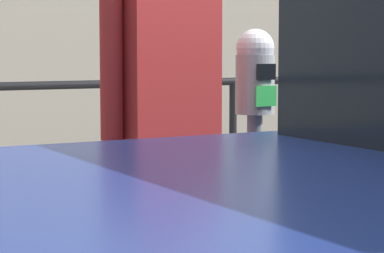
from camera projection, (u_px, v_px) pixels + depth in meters
parking_meter at (255, 110)px, 3.66m from camera, size 0.17×0.18×1.33m
pedestrian_at_meter at (163, 111)px, 3.41m from camera, size 0.62×0.68×1.72m
background_railing at (105, 119)px, 6.01m from camera, size 24.06×0.06×1.01m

